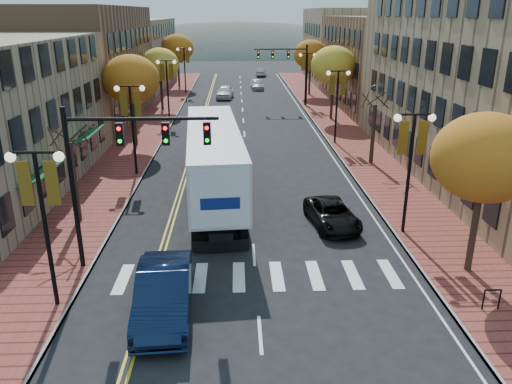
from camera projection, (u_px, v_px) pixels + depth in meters
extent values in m
plane|color=black|center=(258.00, 303.00, 18.97)|extent=(200.00, 200.00, 0.00)
cube|color=brown|center=(152.00, 124.00, 49.16)|extent=(4.00, 85.00, 0.15)
cube|color=brown|center=(333.00, 122.00, 49.83)|extent=(4.00, 85.00, 0.15)
cube|color=brown|center=(74.00, 64.00, 50.30)|extent=(12.00, 24.00, 11.00)
cube|color=#9E8966|center=(126.00, 53.00, 74.06)|extent=(12.00, 26.00, 9.50)
cube|color=brown|center=(402.00, 62.00, 57.45)|extent=(15.00, 24.00, 10.00)
cube|color=#9E8966|center=(358.00, 46.00, 77.96)|extent=(15.00, 20.00, 11.00)
cylinder|color=#382619|center=(75.00, 182.00, 25.39)|extent=(0.28, 0.28, 4.20)
cylinder|color=#382619|center=(134.00, 115.00, 40.31)|extent=(0.28, 0.28, 4.90)
ellipsoid|color=orange|center=(131.00, 79.00, 39.34)|extent=(4.48, 4.48, 3.81)
cylinder|color=#382619|center=(161.00, 89.00, 55.41)|extent=(0.28, 0.28, 4.55)
ellipsoid|color=yellow|center=(160.00, 64.00, 54.51)|extent=(4.16, 4.16, 3.54)
cylinder|color=#382619|center=(178.00, 69.00, 72.24)|extent=(0.28, 0.28, 5.04)
ellipsoid|color=orange|center=(177.00, 48.00, 71.24)|extent=(4.61, 4.61, 3.92)
cylinder|color=#382619|center=(475.00, 220.00, 20.37)|extent=(0.28, 0.28, 4.55)
ellipsoid|color=orange|center=(485.00, 157.00, 19.47)|extent=(4.16, 4.16, 3.54)
cylinder|color=#382619|center=(373.00, 134.00, 35.47)|extent=(0.28, 0.28, 4.20)
cylinder|color=#382619|center=(332.00, 94.00, 50.39)|extent=(0.28, 0.28, 4.90)
ellipsoid|color=yellow|center=(334.00, 65.00, 49.41)|extent=(4.48, 4.48, 3.81)
cylinder|color=#382619|center=(310.00, 76.00, 65.45)|extent=(0.28, 0.28, 4.76)
ellipsoid|color=orange|center=(310.00, 54.00, 64.51)|extent=(4.35, 4.35, 3.70)
cylinder|color=black|center=(47.00, 234.00, 17.67)|extent=(0.16, 0.16, 6.00)
cylinder|color=black|center=(34.00, 152.00, 16.66)|extent=(1.60, 0.10, 0.10)
sphere|color=#FFF2CC|center=(10.00, 157.00, 16.68)|extent=(0.36, 0.36, 0.36)
sphere|color=#FFF2CC|center=(59.00, 157.00, 16.74)|extent=(0.36, 0.36, 0.36)
cube|color=#B18317|center=(25.00, 184.00, 17.01)|extent=(0.45, 0.03, 1.60)
cube|color=#B18317|center=(52.00, 183.00, 17.05)|extent=(0.45, 0.03, 1.60)
cylinder|color=black|center=(133.00, 132.00, 32.71)|extent=(0.16, 0.16, 6.00)
cylinder|color=black|center=(129.00, 86.00, 31.69)|extent=(1.60, 0.10, 0.10)
sphere|color=#FFF2CC|center=(117.00, 88.00, 31.71)|extent=(0.36, 0.36, 0.36)
sphere|color=#FFF2CC|center=(142.00, 88.00, 31.77)|extent=(0.36, 0.36, 0.36)
cube|color=#B18317|center=(124.00, 103.00, 32.05)|extent=(0.45, 0.03, 1.60)
cube|color=#B18317|center=(138.00, 103.00, 32.08)|extent=(0.45, 0.03, 1.60)
cylinder|color=black|center=(168.00, 91.00, 49.63)|extent=(0.16, 0.16, 6.00)
cylinder|color=black|center=(166.00, 60.00, 48.61)|extent=(1.60, 0.10, 0.10)
sphere|color=#FFF2CC|center=(158.00, 62.00, 48.63)|extent=(0.36, 0.36, 0.36)
sphere|color=#FFF2CC|center=(174.00, 62.00, 48.69)|extent=(0.36, 0.36, 0.36)
cube|color=#B18317|center=(162.00, 72.00, 48.97)|extent=(0.45, 0.03, 1.60)
cube|color=#B18317|center=(171.00, 72.00, 49.00)|extent=(0.45, 0.03, 1.60)
cylinder|color=black|center=(185.00, 71.00, 66.55)|extent=(0.16, 0.16, 6.00)
cylinder|color=black|center=(184.00, 48.00, 65.53)|extent=(1.60, 0.10, 0.10)
sphere|color=#FFF2CC|center=(178.00, 49.00, 65.55)|extent=(0.36, 0.36, 0.36)
sphere|color=#FFF2CC|center=(190.00, 49.00, 65.61)|extent=(0.36, 0.36, 0.36)
cube|color=#B18317|center=(181.00, 57.00, 65.89)|extent=(0.45, 0.03, 1.60)
cube|color=#B18317|center=(188.00, 57.00, 65.92)|extent=(0.45, 0.03, 1.60)
cylinder|color=black|center=(409.00, 177.00, 23.88)|extent=(0.16, 0.16, 6.00)
cylinder|color=black|center=(415.00, 114.00, 22.86)|extent=(1.60, 0.10, 0.10)
sphere|color=#FFF2CC|center=(398.00, 118.00, 22.88)|extent=(0.36, 0.36, 0.36)
sphere|color=#FFF2CC|center=(432.00, 118.00, 22.94)|extent=(0.36, 0.36, 0.36)
cube|color=#B18317|center=(403.00, 138.00, 23.21)|extent=(0.45, 0.03, 1.60)
cube|color=#B18317|center=(422.00, 138.00, 23.25)|extent=(0.45, 0.03, 1.60)
cylinder|color=black|center=(336.00, 109.00, 40.79)|extent=(0.16, 0.16, 6.00)
cylinder|color=black|center=(339.00, 71.00, 39.78)|extent=(1.60, 0.10, 0.10)
sphere|color=#FFF2CC|center=(329.00, 73.00, 39.80)|extent=(0.36, 0.36, 0.36)
sphere|color=#FFF2CC|center=(348.00, 73.00, 39.86)|extent=(0.36, 0.36, 0.36)
cube|color=#B18317|center=(332.00, 85.00, 40.13)|extent=(0.45, 0.03, 1.60)
cube|color=#B18317|center=(343.00, 85.00, 40.17)|extent=(0.45, 0.03, 1.60)
cylinder|color=black|center=(307.00, 80.00, 57.71)|extent=(0.16, 0.16, 6.00)
cylinder|color=black|center=(308.00, 54.00, 56.69)|extent=(1.60, 0.10, 0.10)
sphere|color=#FFF2CC|center=(301.00, 55.00, 56.72)|extent=(0.36, 0.36, 0.36)
sphere|color=#FFF2CC|center=(315.00, 55.00, 56.78)|extent=(0.36, 0.36, 0.36)
cube|color=#B18317|center=(303.00, 63.00, 57.05)|extent=(0.45, 0.03, 1.60)
cube|color=#B18317|center=(311.00, 63.00, 57.08)|extent=(0.45, 0.03, 1.60)
cylinder|color=black|center=(73.00, 192.00, 20.33)|extent=(0.20, 0.20, 7.00)
cylinder|color=black|center=(142.00, 119.00, 19.42)|extent=(6.00, 0.14, 0.14)
cube|color=black|center=(120.00, 134.00, 19.59)|extent=(0.30, 0.25, 0.90)
sphere|color=#FF0C0C|center=(119.00, 129.00, 19.37)|extent=(0.16, 0.16, 0.16)
cube|color=black|center=(166.00, 134.00, 19.66)|extent=(0.30, 0.25, 0.90)
sphere|color=#FF0C0C|center=(165.00, 128.00, 19.44)|extent=(0.16, 0.16, 0.16)
cube|color=black|center=(207.00, 133.00, 19.72)|extent=(0.30, 0.25, 0.90)
sphere|color=#FF0C0C|center=(207.00, 128.00, 19.50)|extent=(0.16, 0.16, 0.16)
cylinder|color=black|center=(306.00, 76.00, 57.54)|extent=(0.20, 0.20, 7.00)
cylinder|color=black|center=(281.00, 49.00, 56.41)|extent=(6.00, 0.14, 0.14)
cube|color=black|center=(288.00, 55.00, 56.65)|extent=(0.30, 0.25, 0.90)
sphere|color=#FF0C0C|center=(289.00, 52.00, 56.43)|extent=(0.16, 0.16, 0.16)
cube|color=black|center=(273.00, 55.00, 56.58)|extent=(0.30, 0.25, 0.90)
sphere|color=#FF0C0C|center=(273.00, 52.00, 56.36)|extent=(0.16, 0.16, 0.16)
cube|color=black|center=(258.00, 55.00, 56.52)|extent=(0.30, 0.25, 0.90)
sphere|color=#FF0C0C|center=(258.00, 52.00, 56.30)|extent=(0.16, 0.16, 0.16)
cube|color=black|center=(215.00, 187.00, 28.83)|extent=(2.18, 14.14, 0.38)
cube|color=silver|center=(214.00, 155.00, 28.18)|extent=(3.91, 14.27, 3.04)
cube|color=black|center=(210.00, 137.00, 36.63)|extent=(2.96, 3.45, 2.71)
cylinder|color=black|center=(196.00, 234.00, 23.56)|extent=(0.46, 1.11, 1.08)
cylinder|color=black|center=(244.00, 232.00, 23.81)|extent=(0.46, 1.11, 1.08)
cylinder|color=black|center=(196.00, 223.00, 24.78)|extent=(0.46, 1.11, 1.08)
cylinder|color=black|center=(241.00, 221.00, 25.03)|extent=(0.46, 1.11, 1.08)
cylinder|color=black|center=(195.00, 159.00, 35.72)|extent=(0.46, 1.11, 1.08)
cylinder|color=black|center=(227.00, 158.00, 35.97)|extent=(0.46, 1.11, 1.08)
cylinder|color=black|center=(195.00, 150.00, 37.94)|extent=(0.46, 1.11, 1.08)
cylinder|color=black|center=(225.00, 149.00, 38.20)|extent=(0.46, 1.11, 1.08)
imported|color=black|center=(164.00, 293.00, 17.95)|extent=(2.21, 5.52, 1.79)
imported|color=black|center=(332.00, 214.00, 25.66)|extent=(2.66, 4.75, 1.26)
imported|color=silver|center=(225.00, 92.00, 63.89)|extent=(2.39, 4.92, 1.62)
imported|color=#A7A8AF|center=(257.00, 85.00, 71.33)|extent=(1.77, 4.17, 1.20)
imported|color=#9E9FA5|center=(261.00, 72.00, 86.18)|extent=(1.92, 4.12, 1.31)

